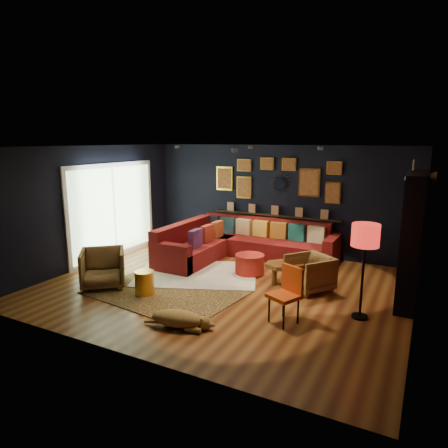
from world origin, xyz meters
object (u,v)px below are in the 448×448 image
at_px(armchair_right, 310,271).
at_px(floor_lamp, 365,240).
at_px(sectional, 236,244).
at_px(orange_chair, 288,290).
at_px(armchair_left, 103,266).
at_px(dog, 177,315).
at_px(gold_stool, 145,283).
at_px(pouf, 250,264).
at_px(coffee_table, 284,267).

height_order(armchair_right, floor_lamp, floor_lamp).
bearing_deg(sectional, orange_chair, -51.32).
xyz_separation_m(armchair_left, dog, (2.18, -0.75, -0.21)).
bearing_deg(armchair_right, floor_lamp, -0.73).
bearing_deg(gold_stool, pouf, 56.62).
bearing_deg(pouf, armchair_left, -138.55).
xyz_separation_m(sectional, dog, (0.78, -3.61, -0.14)).
height_order(sectional, armchair_right, sectional).
height_order(armchair_left, floor_lamp, floor_lamp).
relative_size(gold_stool, dog, 0.40).
bearing_deg(coffee_table, armchair_right, -8.91).
bearing_deg(sectional, coffee_table, -36.50).
height_order(coffee_table, orange_chair, orange_chair).
relative_size(sectional, pouf, 5.72).
xyz_separation_m(pouf, armchair_right, (1.33, -0.30, 0.14)).
bearing_deg(armchair_left, gold_stool, -37.56).
relative_size(armchair_left, dog, 0.73).
distance_m(armchair_right, orange_chair, 1.44).
bearing_deg(floor_lamp, pouf, 155.31).
distance_m(sectional, orange_chair, 3.44).
height_order(gold_stool, dog, gold_stool).
xyz_separation_m(gold_stool, dog, (1.24, -0.80, -0.03)).
bearing_deg(sectional, floor_lamp, -33.10).
distance_m(sectional, gold_stool, 2.85).
bearing_deg(pouf, orange_chair, -51.37).
relative_size(sectional, floor_lamp, 2.28).
xyz_separation_m(sectional, orange_chair, (2.15, -2.68, 0.19)).
bearing_deg(coffee_table, armchair_left, -150.34).
bearing_deg(pouf, armchair_right, -12.61).
bearing_deg(orange_chair, sectional, 153.59).
distance_m(sectional, pouf, 1.22).
relative_size(pouf, armchair_right, 0.82).
bearing_deg(armchair_right, coffee_table, -152.22).
distance_m(floor_lamp, dog, 3.02).
bearing_deg(pouf, gold_stool, -123.38).
xyz_separation_m(armchair_right, floor_lamp, (1.03, -0.78, 0.89)).
relative_size(armchair_left, orange_chair, 0.92).
relative_size(sectional, dog, 3.15).
bearing_deg(floor_lamp, coffee_table, 150.67).
bearing_deg(armchair_right, armchair_left, -118.50).
distance_m(armchair_left, orange_chair, 3.55).
relative_size(orange_chair, floor_lamp, 0.58).
relative_size(pouf, orange_chair, 0.69).
relative_size(coffee_table, armchair_left, 1.17).
relative_size(coffee_table, dog, 0.86).
bearing_deg(gold_stool, armchair_left, -176.95).
relative_size(sectional, armchair_right, 4.70).
relative_size(sectional, coffee_table, 3.68).
bearing_deg(armchair_left, dog, -59.64).
bearing_deg(armchair_right, pouf, -155.92).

